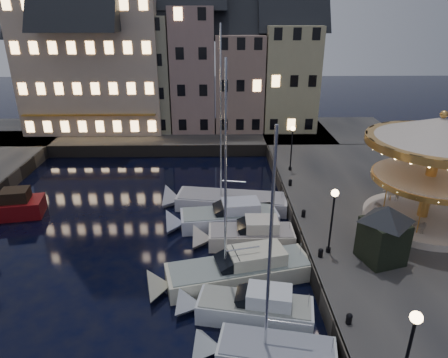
{
  "coord_description": "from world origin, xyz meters",
  "views": [
    {
      "loc": [
        0.48,
        -19.47,
        14.84
      ],
      "look_at": [
        1.0,
        8.0,
        3.2
      ],
      "focal_mm": 32.0,
      "sensor_mm": 36.0,
      "label": 1
    }
  ],
  "objects_px": {
    "motorboat_a": "(264,354)",
    "carousel": "(436,151)",
    "motorboat_e": "(224,218)",
    "bollard_a": "(349,318)",
    "motorboat_b": "(247,308)",
    "streetlamp_a": "(410,345)",
    "ticket_kiosk": "(385,224)",
    "streetlamp_c": "(292,142)",
    "motorboat_f": "(225,202)",
    "bollard_d": "(290,182)",
    "bollard_b": "(321,252)",
    "streetlamp_b": "(333,212)",
    "motorboat_d": "(245,236)",
    "motorboat_c": "(233,271)",
    "bollard_c": "(304,213)"
  },
  "relations": [
    {
      "from": "bollard_b",
      "to": "motorboat_c",
      "type": "bearing_deg",
      "value": -174.39
    },
    {
      "from": "bollard_d",
      "to": "carousel",
      "type": "bearing_deg",
      "value": -38.32
    },
    {
      "from": "streetlamp_c",
      "to": "bollard_b",
      "type": "xyz_separation_m",
      "value": [
        -0.6,
        -14.0,
        -2.41
      ]
    },
    {
      "from": "motorboat_f",
      "to": "motorboat_d",
      "type": "bearing_deg",
      "value": -77.15
    },
    {
      "from": "motorboat_c",
      "to": "motorboat_e",
      "type": "distance_m",
      "value": 6.64
    },
    {
      "from": "motorboat_a",
      "to": "carousel",
      "type": "bearing_deg",
      "value": 41.29
    },
    {
      "from": "motorboat_a",
      "to": "motorboat_d",
      "type": "distance_m",
      "value": 10.02
    },
    {
      "from": "bollard_d",
      "to": "motorboat_c",
      "type": "relative_size",
      "value": 0.04
    },
    {
      "from": "streetlamp_c",
      "to": "motorboat_e",
      "type": "relative_size",
      "value": 0.51
    },
    {
      "from": "motorboat_d",
      "to": "motorboat_f",
      "type": "height_order",
      "value": "motorboat_f"
    },
    {
      "from": "bollard_d",
      "to": "ticket_kiosk",
      "type": "bearing_deg",
      "value": -72.7
    },
    {
      "from": "streetlamp_a",
      "to": "motorboat_a",
      "type": "relative_size",
      "value": 0.4
    },
    {
      "from": "motorboat_c",
      "to": "streetlamp_a",
      "type": "bearing_deg",
      "value": -57.06
    },
    {
      "from": "bollard_a",
      "to": "carousel",
      "type": "xyz_separation_m",
      "value": [
        8.04,
        9.65,
        4.85
      ]
    },
    {
      "from": "motorboat_b",
      "to": "carousel",
      "type": "relative_size",
      "value": 0.79
    },
    {
      "from": "streetlamp_b",
      "to": "motorboat_e",
      "type": "relative_size",
      "value": 0.51
    },
    {
      "from": "bollard_a",
      "to": "bollard_b",
      "type": "height_order",
      "value": "same"
    },
    {
      "from": "bollard_a",
      "to": "motorboat_b",
      "type": "relative_size",
      "value": 0.08
    },
    {
      "from": "streetlamp_c",
      "to": "bollard_a",
      "type": "relative_size",
      "value": 7.32
    },
    {
      "from": "bollard_a",
      "to": "motorboat_b",
      "type": "height_order",
      "value": "motorboat_b"
    },
    {
      "from": "motorboat_a",
      "to": "streetlamp_a",
      "type": "bearing_deg",
      "value": -32.74
    },
    {
      "from": "streetlamp_a",
      "to": "motorboat_d",
      "type": "xyz_separation_m",
      "value": [
        -4.85,
        13.02,
        -3.38
      ]
    },
    {
      "from": "bollard_a",
      "to": "motorboat_f",
      "type": "distance_m",
      "value": 15.64
    },
    {
      "from": "bollard_c",
      "to": "motorboat_a",
      "type": "distance_m",
      "value": 12.24
    },
    {
      "from": "streetlamp_c",
      "to": "carousel",
      "type": "bearing_deg",
      "value": -52.94
    },
    {
      "from": "bollard_a",
      "to": "bollard_c",
      "type": "bearing_deg",
      "value": 90.0
    },
    {
      "from": "streetlamp_c",
      "to": "bollard_d",
      "type": "distance_m",
      "value": 4.29
    },
    {
      "from": "motorboat_e",
      "to": "motorboat_b",
      "type": "bearing_deg",
      "value": -84.05
    },
    {
      "from": "bollard_d",
      "to": "motorboat_b",
      "type": "xyz_separation_m",
      "value": [
        -4.64,
        -14.12,
        -0.96
      ]
    },
    {
      "from": "streetlamp_a",
      "to": "motorboat_e",
      "type": "relative_size",
      "value": 0.51
    },
    {
      "from": "motorboat_c",
      "to": "motorboat_f",
      "type": "xyz_separation_m",
      "value": [
        -0.3,
        9.61,
        -0.15
      ]
    },
    {
      "from": "bollard_a",
      "to": "motorboat_f",
      "type": "bearing_deg",
      "value": 110.71
    },
    {
      "from": "streetlamp_a",
      "to": "ticket_kiosk",
      "type": "height_order",
      "value": "streetlamp_a"
    },
    {
      "from": "streetlamp_c",
      "to": "bollard_d",
      "type": "bearing_deg",
      "value": -99.73
    },
    {
      "from": "motorboat_c",
      "to": "motorboat_d",
      "type": "distance_m",
      "value": 4.15
    },
    {
      "from": "bollard_d",
      "to": "motorboat_b",
      "type": "bearing_deg",
      "value": -108.19
    },
    {
      "from": "motorboat_c",
      "to": "bollard_b",
      "type": "bearing_deg",
      "value": 5.61
    },
    {
      "from": "bollard_b",
      "to": "bollard_c",
      "type": "height_order",
      "value": "same"
    },
    {
      "from": "streetlamp_a",
      "to": "motorboat_c",
      "type": "height_order",
      "value": "motorboat_c"
    },
    {
      "from": "streetlamp_a",
      "to": "streetlamp_b",
      "type": "xyz_separation_m",
      "value": [
        0.0,
        10.0,
        0.0
      ]
    },
    {
      "from": "bollard_a",
      "to": "ticket_kiosk",
      "type": "xyz_separation_m",
      "value": [
        3.39,
        5.11,
        2.08
      ]
    },
    {
      "from": "motorboat_a",
      "to": "bollard_a",
      "type": "bearing_deg",
      "value": 13.72
    },
    {
      "from": "bollard_b",
      "to": "bollard_d",
      "type": "distance_m",
      "value": 10.5
    },
    {
      "from": "motorboat_a",
      "to": "motorboat_e",
      "type": "height_order",
      "value": "motorboat_a"
    },
    {
      "from": "bollard_b",
      "to": "bollard_c",
      "type": "xyz_separation_m",
      "value": [
        0.0,
        5.0,
        0.0
      ]
    },
    {
      "from": "streetlamp_c",
      "to": "motorboat_e",
      "type": "height_order",
      "value": "streetlamp_c"
    },
    {
      "from": "motorboat_e",
      "to": "carousel",
      "type": "height_order",
      "value": "carousel"
    },
    {
      "from": "motorboat_d",
      "to": "ticket_kiosk",
      "type": "bearing_deg",
      "value": -27.13
    },
    {
      "from": "motorboat_a",
      "to": "streetlamp_c",
      "type": "bearing_deg",
      "value": 77.15
    },
    {
      "from": "bollard_d",
      "to": "streetlamp_c",
      "type": "bearing_deg",
      "value": 80.27
    }
  ]
}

